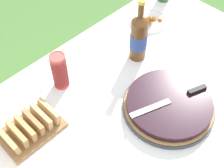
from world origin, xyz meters
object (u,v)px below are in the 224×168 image
at_px(cider_bottle_amber, 139,37).
at_px(snack_plate_near, 149,21).
at_px(serving_knife, 176,98).
at_px(cup_stack, 60,71).
at_px(berry_tart, 169,105).
at_px(bread_board, 30,127).

distance_m(cider_bottle_amber, snack_plate_near, 0.30).
distance_m(serving_knife, cup_stack, 0.53).
distance_m(cup_stack, cider_bottle_amber, 0.41).
height_order(berry_tart, bread_board, bread_board).
relative_size(snack_plate_near, bread_board, 0.84).
bearing_deg(bread_board, cider_bottle_amber, -1.68).
bearing_deg(bread_board, cup_stack, 22.89).
bearing_deg(bread_board, serving_knife, -33.50).
bearing_deg(serving_knife, cider_bottle_amber, -89.98).
relative_size(cup_stack, bread_board, 0.73).
relative_size(serving_knife, cup_stack, 1.90).
relative_size(serving_knife, cider_bottle_amber, 1.06).
bearing_deg(snack_plate_near, serving_knife, -128.45).
distance_m(berry_tart, bread_board, 0.60).
bearing_deg(serving_knife, bread_board, -13.20).
distance_m(cup_stack, bread_board, 0.28).
xyz_separation_m(cup_stack, snack_plate_near, (0.64, 0.01, -0.08)).
height_order(cup_stack, snack_plate_near, cup_stack).
distance_m(snack_plate_near, bread_board, 0.90).
bearing_deg(cup_stack, berry_tart, -61.39).
xyz_separation_m(cider_bottle_amber, bread_board, (-0.65, 0.02, -0.10)).
height_order(cider_bottle_amber, bread_board, cider_bottle_amber).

